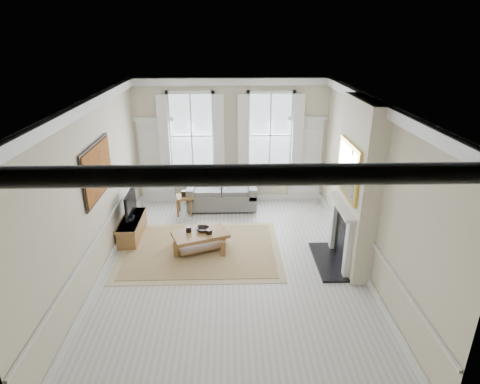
{
  "coord_description": "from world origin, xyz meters",
  "views": [
    {
      "loc": [
        -0.06,
        -6.99,
        4.54
      ],
      "look_at": [
        0.17,
        1.1,
        1.25
      ],
      "focal_mm": 30.0,
      "sensor_mm": 36.0,
      "label": 1
    }
  ],
  "objects_px": {
    "coffee_table": "(200,236)",
    "tv_stand": "(132,228)",
    "sofa": "(222,195)",
    "side_table": "(185,200)"
  },
  "relations": [
    {
      "from": "coffee_table",
      "to": "tv_stand",
      "type": "distance_m",
      "value": 1.77
    },
    {
      "from": "coffee_table",
      "to": "tv_stand",
      "type": "xyz_separation_m",
      "value": [
        -1.63,
        0.67,
        -0.13
      ]
    },
    {
      "from": "sofa",
      "to": "side_table",
      "type": "height_order",
      "value": "sofa"
    },
    {
      "from": "side_table",
      "to": "coffee_table",
      "type": "relative_size",
      "value": 0.39
    },
    {
      "from": "coffee_table",
      "to": "tv_stand",
      "type": "relative_size",
      "value": 1.03
    },
    {
      "from": "tv_stand",
      "to": "side_table",
      "type": "bearing_deg",
      "value": 48.28
    },
    {
      "from": "sofa",
      "to": "coffee_table",
      "type": "bearing_deg",
      "value": -100.68
    },
    {
      "from": "side_table",
      "to": "coffee_table",
      "type": "height_order",
      "value": "side_table"
    },
    {
      "from": "sofa",
      "to": "coffee_table",
      "type": "relative_size",
      "value": 1.39
    },
    {
      "from": "side_table",
      "to": "tv_stand",
      "type": "relative_size",
      "value": 0.4
    }
  ]
}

